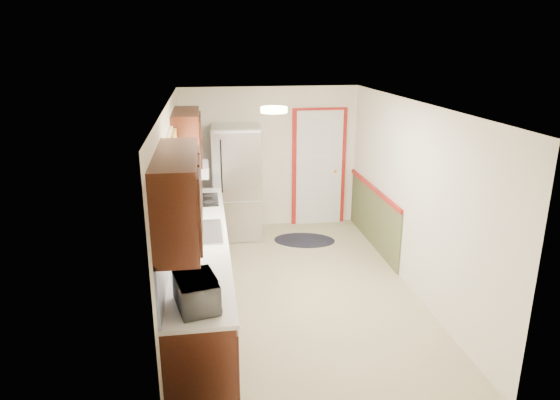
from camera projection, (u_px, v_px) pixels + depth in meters
name	position (u px, v px, depth m)	size (l,w,h in m)	color
room_shell	(296.00, 202.00, 6.15)	(3.20, 5.20, 2.52)	tan
kitchen_run	(196.00, 246.00, 5.82)	(0.63, 4.00, 2.20)	#3B180D
back_wall_trim	(330.00, 178.00, 8.47)	(1.12, 2.30, 2.08)	maroon
ceiling_fixture	(274.00, 110.00, 5.57)	(0.30, 0.30, 0.06)	#FFD88C
microwave	(197.00, 289.00, 4.17)	(0.48, 0.27, 0.32)	white
refrigerator	(237.00, 182.00, 8.09)	(0.79, 0.78, 1.83)	#B7B7BC
rug	(304.00, 240.00, 8.13)	(0.99, 0.63, 0.01)	black
cooktop	(200.00, 200.00, 7.06)	(0.51, 0.61, 0.02)	black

